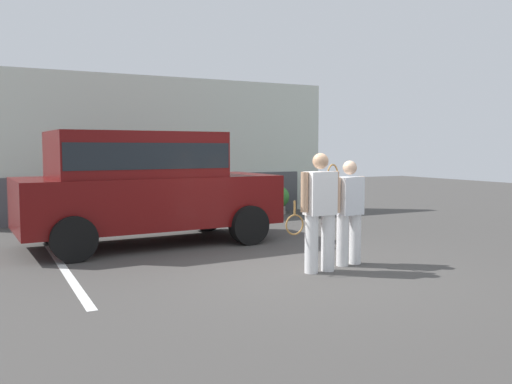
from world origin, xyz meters
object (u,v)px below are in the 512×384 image
object	(u,v)px
tennis_player_woman	(349,210)
potted_plant_secondary	(313,198)
tennis_player_man	(320,211)
potted_plant_by_porch	(279,199)
parked_suv	(144,182)

from	to	relation	value
tennis_player_woman	potted_plant_secondary	size ratio (longest dim) A/B	2.05
tennis_player_man	potted_plant_by_porch	world-z (taller)	tennis_player_man
parked_suv	potted_plant_secondary	size ratio (longest dim) A/B	6.11
parked_suv	tennis_player_woman	distance (m)	3.86
parked_suv	potted_plant_secondary	bearing A→B (deg)	23.58
parked_suv	tennis_player_man	size ratio (longest dim) A/B	2.77
parked_suv	potted_plant_secondary	world-z (taller)	parked_suv
potted_plant_by_porch	potted_plant_secondary	bearing A→B (deg)	-13.93
tennis_player_man	tennis_player_woman	world-z (taller)	tennis_player_man
tennis_player_man	potted_plant_by_porch	bearing A→B (deg)	-115.05
potted_plant_by_porch	potted_plant_secondary	world-z (taller)	potted_plant_secondary
tennis_player_man	tennis_player_woman	size ratio (longest dim) A/B	1.07
tennis_player_woman	potted_plant_secondary	xyz separation A→B (m)	(3.08, 5.75, -0.40)
tennis_player_man	tennis_player_woman	distance (m)	0.69
potted_plant_by_porch	tennis_player_man	bearing A→B (deg)	-114.34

